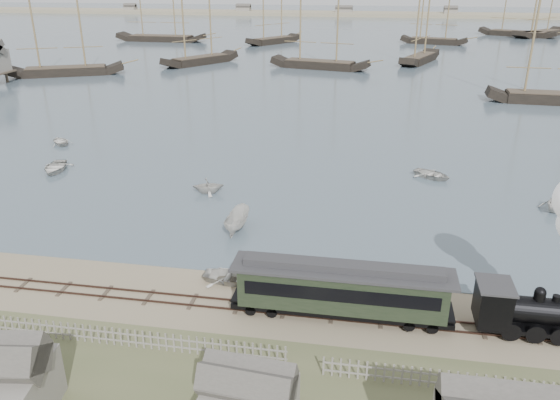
# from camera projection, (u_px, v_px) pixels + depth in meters

# --- Properties ---
(ground) EXTENTS (600.00, 600.00, 0.00)m
(ground) POSITION_uv_depth(u_px,v_px,m) (259.00, 291.00, 36.40)
(ground) COLOR tan
(ground) RESTS_ON ground
(harbor_water) EXTENTS (600.00, 336.00, 0.06)m
(harbor_water) POSITION_uv_depth(u_px,v_px,m) (358.00, 33.00, 190.93)
(harbor_water) COLOR #435160
(harbor_water) RESTS_ON ground
(rail_track) EXTENTS (120.00, 1.80, 0.16)m
(rail_track) POSITION_uv_depth(u_px,v_px,m) (253.00, 307.00, 34.57)
(rail_track) COLOR #3B2720
(rail_track) RESTS_ON ground
(picket_fence_west) EXTENTS (19.00, 0.10, 1.20)m
(picket_fence_west) POSITION_uv_depth(u_px,v_px,m) (123.00, 346.00, 31.05)
(picket_fence_west) COLOR gray
(picket_fence_west) RESTS_ON ground
(picket_fence_east) EXTENTS (15.00, 0.10, 1.20)m
(picket_fence_east) POSITION_uv_depth(u_px,v_px,m) (471.00, 392.00, 27.64)
(picket_fence_east) COLOR gray
(picket_fence_east) RESTS_ON ground
(far_spit) EXTENTS (500.00, 20.00, 1.80)m
(far_spit) POSITION_uv_depth(u_px,v_px,m) (364.00, 16.00, 263.67)
(far_spit) COLOR tan
(far_spit) RESTS_ON ground
(passenger_coach) EXTENTS (13.34, 2.57, 3.24)m
(passenger_coach) POSITION_uv_depth(u_px,v_px,m) (341.00, 288.00, 32.93)
(passenger_coach) COLOR black
(passenger_coach) RESTS_ON ground
(beached_dinghy) EXTENTS (2.91, 3.95, 0.79)m
(beached_dinghy) POSITION_uv_depth(u_px,v_px,m) (231.00, 277.00, 37.35)
(beached_dinghy) COLOR beige
(beached_dinghy) RESTS_ON ground
(rowboat_0) EXTENTS (4.96, 4.02, 0.91)m
(rowboat_0) POSITION_uv_depth(u_px,v_px,m) (55.00, 167.00, 57.93)
(rowboat_0) COLOR beige
(rowboat_0) RESTS_ON harbor_water
(rowboat_1) EXTENTS (3.25, 3.52, 1.55)m
(rowboat_1) POSITION_uv_depth(u_px,v_px,m) (208.00, 186.00, 52.08)
(rowboat_1) COLOR beige
(rowboat_1) RESTS_ON harbor_water
(rowboat_2) EXTENTS (4.22, 1.85, 1.59)m
(rowboat_2) POSITION_uv_depth(u_px,v_px,m) (237.00, 221.00, 44.60)
(rowboat_2) COLOR beige
(rowboat_2) RESTS_ON harbor_water
(rowboat_3) EXTENTS (4.51, 4.83, 0.81)m
(rowboat_3) POSITION_uv_depth(u_px,v_px,m) (432.00, 174.00, 56.03)
(rowboat_3) COLOR beige
(rowboat_3) RESTS_ON harbor_water
(rowboat_4) EXTENTS (4.32, 4.17, 1.74)m
(rowboat_4) POSITION_uv_depth(u_px,v_px,m) (557.00, 202.00, 48.12)
(rowboat_4) COLOR beige
(rowboat_4) RESTS_ON harbor_water
(rowboat_6) EXTENTS (4.12, 4.14, 0.71)m
(rowboat_6) POSITION_uv_depth(u_px,v_px,m) (61.00, 141.00, 67.23)
(rowboat_6) COLOR beige
(rowboat_6) RESTS_ON harbor_water
(schooner_0) EXTENTS (22.85, 14.37, 20.00)m
(schooner_0) POSITION_uv_depth(u_px,v_px,m) (59.00, 24.00, 108.25)
(schooner_0) COLOR black
(schooner_0) RESTS_ON harbor_water
(schooner_1) EXTENTS (14.88, 19.09, 20.00)m
(schooner_1) POSITION_uv_depth(u_px,v_px,m) (198.00, 19.00, 121.87)
(schooner_1) COLOR black
(schooner_1) RESTS_ON harbor_water
(schooner_2) EXTENTS (22.38, 9.63, 20.00)m
(schooner_2) POSITION_uv_depth(u_px,v_px,m) (321.00, 21.00, 116.10)
(schooner_2) COLOR black
(schooner_2) RESTS_ON harbor_water
(schooner_3) EXTENTS (11.07, 19.43, 20.00)m
(schooner_3) POSITION_uv_depth(u_px,v_px,m) (424.00, 18.00, 124.08)
(schooner_3) COLOR black
(schooner_3) RESTS_ON harbor_water
(schooner_6) EXTENTS (27.64, 7.03, 20.00)m
(schooner_6) POSITION_uv_depth(u_px,v_px,m) (159.00, 7.00, 163.42)
(schooner_6) COLOR black
(schooner_6) RESTS_ON harbor_water
(schooner_7) EXTENTS (14.73, 18.65, 20.00)m
(schooner_7) POSITION_uv_depth(u_px,v_px,m) (273.00, 8.00, 157.89)
(schooner_7) COLOR black
(schooner_7) RESTS_ON harbor_water
(schooner_8) EXTENTS (19.45, 8.89, 20.00)m
(schooner_8) POSITION_uv_depth(u_px,v_px,m) (437.00, 8.00, 156.79)
(schooner_8) COLOR black
(schooner_8) RESTS_ON harbor_water
(schooner_9) EXTENTS (22.08, 23.09, 20.00)m
(schooner_9) POSITION_uv_depth(u_px,v_px,m) (545.00, 4.00, 176.23)
(schooner_9) COLOR black
(schooner_9) RESTS_ON harbor_water
(schooner_10) EXTENTS (24.53, 16.28, 20.00)m
(schooner_10) POSITION_uv_depth(u_px,v_px,m) (522.00, 4.00, 176.20)
(schooner_10) COLOR black
(schooner_10) RESTS_ON harbor_water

